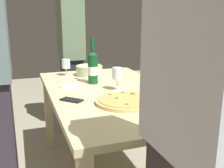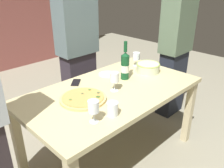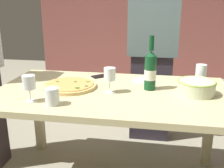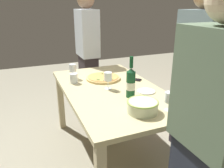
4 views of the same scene
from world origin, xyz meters
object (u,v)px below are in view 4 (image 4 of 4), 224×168
wine_glass_near_pizza (108,77)px  wine_glass_far_left (170,98)px  wine_glass_by_bottle (73,69)px  person_host (88,54)px  person_guest_right (196,74)px  wine_bottle (131,82)px  cell_phone (135,79)px  side_plate (146,91)px  serving_bowl (143,106)px  cup_amber (74,78)px  pizza (103,78)px  dining_table (112,97)px  person_guest_left (207,140)px

wine_glass_near_pizza → wine_glass_far_left: (0.62, 0.27, -0.02)m
wine_glass_by_bottle → person_host: size_ratio=0.10×
person_guest_right → wine_bottle: bearing=17.3°
cell_phone → wine_bottle: bearing=14.3°
cell_phone → person_guest_right: size_ratio=0.08×
wine_glass_far_left → side_plate: size_ratio=0.89×
wine_glass_far_left → side_plate: 0.42m
serving_bowl → wine_glass_far_left: size_ratio=1.60×
cup_amber → wine_glass_far_left: bearing=30.5°
cell_phone → person_guest_right: person_guest_right is taller
pizza → dining_table: bearing=-4.1°
cup_amber → person_host: person_host is taller
cell_phone → side_plate: bearing=36.9°
side_plate → person_guest_right: (0.05, 0.54, 0.12)m
cup_amber → serving_bowl: bearing=21.2°
wine_glass_far_left → cell_phone: wine_glass_far_left is taller
wine_glass_near_pizza → cup_amber: wine_glass_near_pizza is taller
wine_bottle → person_host: bearing=179.2°
dining_table → person_guest_right: bearing=72.8°
serving_bowl → cell_phone: serving_bowl is taller
pizza → cup_amber: bearing=-89.1°
wine_glass_near_pizza → wine_glass_far_left: bearing=23.5°
wine_bottle → dining_table: bearing=-163.4°
cell_phone → serving_bowl: bearing=23.4°
wine_glass_near_pizza → cell_phone: size_ratio=1.18×
dining_table → person_host: 1.14m
side_plate → cell_phone: (-0.35, 0.06, 0.00)m
serving_bowl → wine_glass_by_bottle: size_ratio=1.49×
dining_table → serving_bowl: serving_bowl is taller
person_host → person_guest_left: (2.27, -0.02, -0.00)m
serving_bowl → wine_bottle: 0.32m
dining_table → cup_amber: size_ratio=15.61×
wine_bottle → wine_glass_near_pizza: 0.28m
dining_table → wine_glass_by_bottle: (-0.45, -0.28, 0.21)m
person_guest_right → wine_glass_near_pizza: bearing=0.2°
dining_table → person_guest_left: 1.17m
person_guest_left → cell_phone: bearing=-14.8°
wine_glass_near_pizza → person_guest_left: (1.16, 0.11, -0.02)m
serving_bowl → person_guest_right: (-0.30, 0.78, 0.07)m
serving_bowl → wine_glass_far_left: bearing=74.9°
wine_bottle → person_guest_right: size_ratio=0.21×
wine_glass_near_pizza → wine_bottle: bearing=23.5°
wine_glass_near_pizza → side_plate: size_ratio=0.98×
wine_glass_far_left → cup_amber: wine_glass_far_left is taller
person_host → person_guest_left: size_ratio=1.01×
cup_amber → cell_phone: size_ratio=0.71×
wine_glass_by_bottle → side_plate: size_ratio=0.95×
pizza → wine_glass_far_left: size_ratio=2.47×
cell_phone → pizza: bearing=-70.5°
cup_amber → person_guest_left: (1.45, 0.38, 0.06)m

